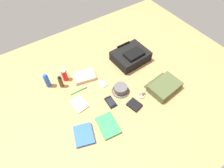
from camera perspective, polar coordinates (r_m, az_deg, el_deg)
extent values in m
cube|color=#AF804C|center=(1.75, 0.00, -1.04)|extent=(2.64, 2.02, 0.02)
cube|color=black|center=(1.94, 5.63, 8.37)|extent=(0.35, 0.29, 0.11)
cube|color=black|center=(1.87, 6.68, 9.01)|extent=(0.19, 0.13, 0.03)
cylinder|color=black|center=(1.97, 3.46, 11.90)|extent=(0.15, 0.02, 0.02)
cube|color=#47512D|center=(1.76, 15.66, -0.86)|extent=(0.29, 0.22, 0.07)
cube|color=#394124|center=(1.82, 13.23, 0.74)|extent=(0.27, 0.09, 0.01)
cylinder|color=#525252|center=(1.68, 2.64, -1.44)|extent=(0.12, 0.12, 0.06)
torus|color=#525252|center=(1.70, 2.60, -2.06)|extent=(0.16, 0.16, 0.01)
cylinder|color=blue|center=(1.79, -19.05, 0.86)|extent=(0.04, 0.04, 0.14)
cylinder|color=blue|center=(1.73, -19.70, 2.43)|extent=(0.03, 0.03, 0.01)
cylinder|color=#473319|center=(1.76, -15.24, 0.51)|extent=(0.04, 0.04, 0.11)
cylinder|color=black|center=(1.71, -15.69, 1.84)|extent=(0.03, 0.03, 0.01)
cylinder|color=red|center=(1.80, -14.12, 2.52)|extent=(0.05, 0.05, 0.11)
cylinder|color=silver|center=(1.76, -14.52, 3.84)|extent=(0.04, 0.04, 0.01)
cube|color=blue|center=(1.51, -8.55, -14.98)|extent=(0.19, 0.21, 0.03)
cube|color=white|center=(1.51, -8.54, -15.03)|extent=(0.18, 0.20, 0.02)
cube|color=#2D934C|center=(1.53, -1.26, -12.42)|extent=(0.17, 0.22, 0.02)
cube|color=white|center=(1.53, -1.26, -12.47)|extent=(0.16, 0.21, 0.02)
cube|color=black|center=(1.64, -0.43, -5.49)|extent=(0.07, 0.12, 0.01)
cube|color=black|center=(1.63, -0.43, -5.37)|extent=(0.06, 0.09, 0.00)
cube|color=#B7B7BC|center=(1.75, -2.88, 0.08)|extent=(0.07, 0.09, 0.01)
cylinder|color=silver|center=(1.74, -2.63, -0.12)|extent=(0.03, 0.03, 0.00)
torus|color=#99999E|center=(1.69, 8.91, -3.46)|extent=(0.06, 0.06, 0.01)
cylinder|color=black|center=(1.71, 9.58, -3.05)|extent=(0.03, 0.03, 0.01)
cylinder|color=#198C33|center=(1.73, -10.02, -2.05)|extent=(0.16, 0.01, 0.01)
cube|color=white|center=(1.73, -8.15, -0.90)|extent=(0.02, 0.01, 0.01)
cube|color=black|center=(1.63, 6.78, -6.29)|extent=(0.11, 0.13, 0.02)
cube|color=beige|center=(1.65, -9.98, -5.84)|extent=(0.13, 0.16, 0.02)
cube|color=#C6B289|center=(1.81, -8.32, 2.37)|extent=(0.23, 0.18, 0.04)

